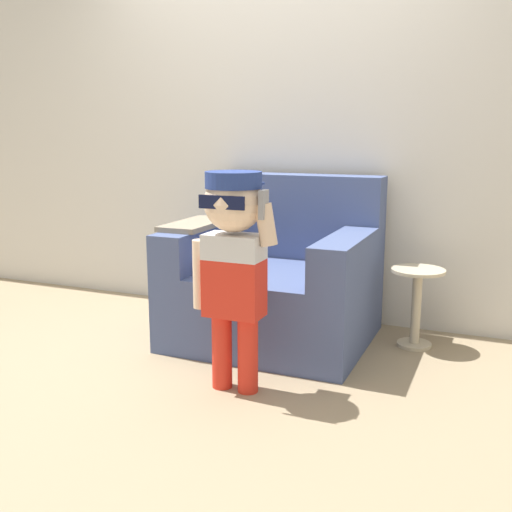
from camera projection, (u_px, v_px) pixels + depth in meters
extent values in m
plane|color=#998466|center=(231.00, 345.00, 3.52)|extent=(10.00, 10.00, 0.00)
cube|color=silver|center=(278.00, 121.00, 3.94)|extent=(10.00, 0.05, 2.60)
cube|color=#475684|center=(273.00, 304.00, 3.57)|extent=(1.11, 0.97, 0.44)
cube|color=#475684|center=(295.00, 216.00, 3.81)|extent=(1.11, 0.20, 0.53)
cube|color=#475684|center=(197.00, 246.00, 3.58)|extent=(0.20, 0.76, 0.23)
cube|color=#475684|center=(345.00, 258.00, 3.23)|extent=(0.20, 0.76, 0.23)
cube|color=gray|center=(196.00, 224.00, 3.55)|extent=(0.24, 0.53, 0.03)
cylinder|color=red|center=(222.00, 351.00, 2.91)|extent=(0.10, 0.10, 0.37)
cylinder|color=red|center=(248.00, 355.00, 2.85)|extent=(0.10, 0.10, 0.37)
cube|color=red|center=(234.00, 288.00, 2.81)|extent=(0.27, 0.16, 0.27)
cube|color=silver|center=(234.00, 247.00, 2.77)|extent=(0.27, 0.16, 0.12)
sphere|color=beige|center=(234.00, 202.00, 2.73)|extent=(0.27, 0.27, 0.27)
cylinder|color=navy|center=(233.00, 180.00, 2.71)|extent=(0.26, 0.26, 0.08)
cube|color=navy|center=(245.00, 184.00, 2.83)|extent=(0.16, 0.12, 0.01)
cube|color=#0F1433|center=(221.00, 202.00, 2.62)|extent=(0.22, 0.01, 0.06)
cylinder|color=beige|center=(201.00, 274.00, 2.87)|extent=(0.08, 0.08, 0.33)
cylinder|color=beige|center=(266.00, 225.00, 2.69)|extent=(0.11, 0.08, 0.20)
cube|color=gray|center=(264.00, 205.00, 2.65)|extent=(0.02, 0.07, 0.13)
cylinder|color=beige|center=(414.00, 344.00, 3.50)|extent=(0.20, 0.20, 0.02)
cylinder|color=beige|center=(416.00, 309.00, 3.46)|extent=(0.06, 0.06, 0.44)
cylinder|color=beige|center=(418.00, 270.00, 3.41)|extent=(0.31, 0.31, 0.02)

